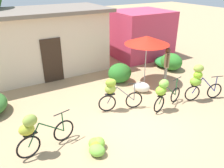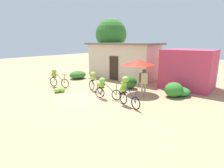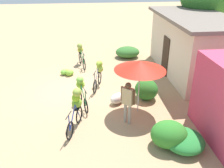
% 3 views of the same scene
% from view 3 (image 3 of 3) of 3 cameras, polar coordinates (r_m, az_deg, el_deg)
% --- Properties ---
extents(ground_plane, '(60.00, 60.00, 0.00)m').
position_cam_3_polar(ground_plane, '(11.46, -8.13, -1.55)').
color(ground_plane, tan).
extents(building_low, '(6.43, 3.30, 3.06)m').
position_cam_3_polar(building_low, '(13.45, 18.47, 8.69)').
color(building_low, beige).
rests_on(building_low, ground).
extents(hedge_bush_front_left, '(1.26, 1.51, 0.68)m').
position_cam_3_polar(hedge_bush_front_left, '(15.53, 3.67, 7.51)').
color(hedge_bush_front_left, '#346C2B').
rests_on(hedge_bush_front_left, ground).
extents(hedge_bush_front_right, '(1.08, 0.99, 0.89)m').
position_cam_3_polar(hedge_bush_front_right, '(10.61, 8.07, -1.25)').
color(hedge_bush_front_right, '#2A6E25').
rests_on(hedge_bush_front_right, ground).
extents(hedge_bush_mid, '(1.03, 1.18, 0.86)m').
position_cam_3_polar(hedge_bush_mid, '(8.08, 13.23, -11.44)').
color(hedge_bush_mid, '#307D28').
rests_on(hedge_bush_mid, ground).
extents(hedge_bush_by_door, '(1.31, 1.30, 0.52)m').
position_cam_3_polar(hedge_bush_by_door, '(8.23, 16.54, -12.61)').
color(hedge_bush_by_door, '#277B33').
rests_on(hedge_bush_by_door, ground).
extents(market_umbrella, '(1.94, 1.94, 2.14)m').
position_cam_3_polar(market_umbrella, '(8.98, 6.63, 4.33)').
color(market_umbrella, beige).
rests_on(market_umbrella, ground).
extents(bicycle_leftmost, '(1.70, 0.47, 1.27)m').
position_cam_3_polar(bicycle_leftmost, '(14.21, -7.35, 7.25)').
color(bicycle_leftmost, black).
rests_on(bicycle_leftmost, ground).
extents(bicycle_near_pile, '(1.59, 0.59, 1.25)m').
position_cam_3_polar(bicycle_near_pile, '(11.50, -3.12, 2.82)').
color(bicycle_near_pile, black).
rests_on(bicycle_near_pile, ground).
extents(bicycle_center_loaded, '(1.61, 0.51, 1.21)m').
position_cam_3_polar(bicycle_center_loaded, '(10.09, -7.30, -0.91)').
color(bicycle_center_loaded, black).
rests_on(bicycle_center_loaded, ground).
extents(bicycle_by_shop, '(1.54, 0.62, 1.48)m').
position_cam_3_polar(bicycle_by_shop, '(8.64, -8.44, -4.88)').
color(bicycle_by_shop, black).
rests_on(bicycle_by_shop, ground).
extents(banana_pile_on_ground, '(0.70, 0.84, 0.32)m').
position_cam_3_polar(banana_pile_on_ground, '(13.14, -10.44, 2.71)').
color(banana_pile_on_ground, '#8AA725').
rests_on(banana_pile_on_ground, ground).
extents(produce_sack, '(0.79, 0.82, 0.44)m').
position_cam_3_polar(produce_sack, '(10.25, 1.22, -3.41)').
color(produce_sack, silver).
rests_on(produce_sack, ground).
extents(person_vendor, '(0.41, 0.46, 1.65)m').
position_cam_3_polar(person_vendor, '(8.63, 3.74, -3.52)').
color(person_vendor, gray).
rests_on(person_vendor, ground).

